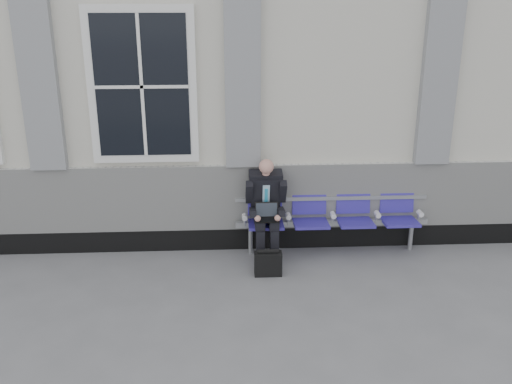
{
  "coord_description": "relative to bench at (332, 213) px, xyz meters",
  "views": [
    {
      "loc": [
        1.39,
        -5.73,
        3.38
      ],
      "look_at": [
        1.74,
        0.9,
        1.02
      ],
      "focal_mm": 40.0,
      "sensor_mm": 36.0,
      "label": 1
    }
  ],
  "objects": [
    {
      "name": "briefcase",
      "position": [
        -0.91,
        -0.67,
        -0.39
      ],
      "size": [
        0.34,
        0.14,
        0.35
      ],
      "color": "black",
      "rests_on": "ground"
    },
    {
      "name": "ground",
      "position": [
        -2.79,
        -1.32,
        -0.55
      ],
      "size": [
        70.0,
        70.0,
        0.0
      ],
      "primitive_type": "plane",
      "color": "slate",
      "rests_on": "ground"
    },
    {
      "name": "station_building",
      "position": [
        -2.8,
        2.15,
        1.67
      ],
      "size": [
        14.4,
        4.4,
        4.49
      ],
      "color": "beige",
      "rests_on": "ground"
    },
    {
      "name": "businessman",
      "position": [
        -0.9,
        -0.13,
        0.19
      ],
      "size": [
        0.53,
        0.71,
        1.36
      ],
      "color": "black",
      "rests_on": "ground"
    },
    {
      "name": "bench",
      "position": [
        0.0,
        0.0,
        0.0
      ],
      "size": [
        2.6,
        0.47,
        0.91
      ],
      "color": "#9EA0A3",
      "rests_on": "ground"
    }
  ]
}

